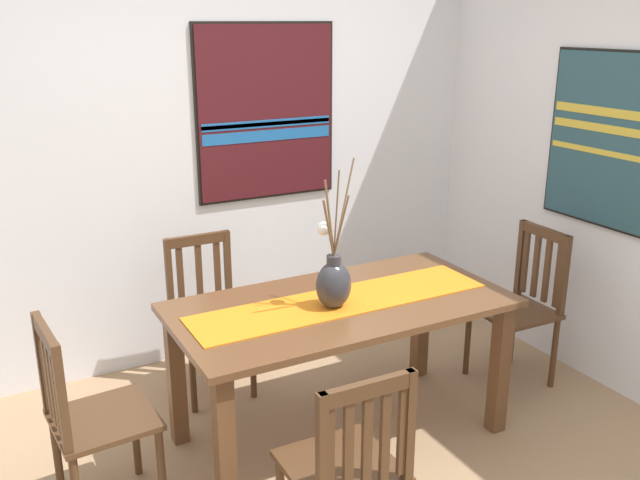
# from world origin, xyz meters

# --- Properties ---
(wall_back) EXTENTS (6.40, 0.12, 2.70)m
(wall_back) POSITION_xyz_m (0.00, 1.86, 1.35)
(wall_back) COLOR silver
(wall_back) RESTS_ON ground_plane
(dining_table) EXTENTS (1.70, 0.86, 0.77)m
(dining_table) POSITION_xyz_m (0.12, 0.53, 0.65)
(dining_table) COLOR brown
(dining_table) RESTS_ON ground_plane
(table_runner) EXTENTS (1.56, 0.36, 0.01)m
(table_runner) POSITION_xyz_m (0.12, 0.53, 0.77)
(table_runner) COLOR orange
(table_runner) RESTS_ON dining_table
(centerpiece_vase) EXTENTS (0.25, 0.18, 0.73)m
(centerpiece_vase) POSITION_xyz_m (0.05, 0.49, 0.91)
(centerpiece_vase) COLOR #333338
(centerpiece_vase) RESTS_ON dining_table
(chair_0) EXTENTS (0.45, 0.45, 0.94)m
(chair_0) POSITION_xyz_m (-1.14, 0.51, 0.50)
(chair_0) COLOR #4C301C
(chair_0) RESTS_ON ground_plane
(chair_1) EXTENTS (0.43, 0.43, 0.92)m
(chair_1) POSITION_xyz_m (-0.31, 1.34, 0.48)
(chair_1) COLOR #4C301C
(chair_1) RESTS_ON ground_plane
(chair_2) EXTENTS (0.43, 0.43, 0.93)m
(chair_2) POSITION_xyz_m (-0.33, -0.32, 0.49)
(chair_2) COLOR #4C301C
(chair_2) RESTS_ON ground_plane
(chair_3) EXTENTS (0.43, 0.43, 0.95)m
(chair_3) POSITION_xyz_m (1.39, 0.55, 0.50)
(chair_3) COLOR #4C301C
(chair_3) RESTS_ON ground_plane
(painting_on_back_wall) EXTENTS (0.94, 0.05, 1.10)m
(painting_on_back_wall) POSITION_xyz_m (0.29, 1.79, 1.56)
(painting_on_back_wall) COLOR black
(painting_on_side_wall) EXTENTS (0.05, 0.99, 1.00)m
(painting_on_side_wall) POSITION_xyz_m (1.79, 0.33, 1.47)
(painting_on_side_wall) COLOR black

